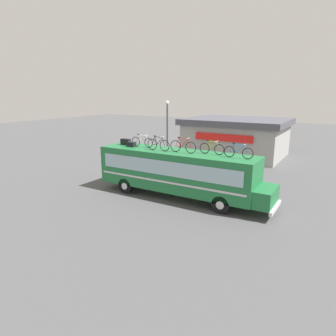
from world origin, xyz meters
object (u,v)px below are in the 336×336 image
(luggage_bag_1, at_px, (126,142))
(rooftop_bicycle_2, at_px, (158,144))
(luggage_bag_2, at_px, (131,144))
(rooftop_bicycle_4, at_px, (212,148))
(rooftop_bicycle_3, at_px, (183,146))
(rooftop_bicycle_5, at_px, (238,152))
(rooftop_bicycle_1, at_px, (142,142))
(bus, at_px, (178,171))
(street_lamp, at_px, (167,127))

(luggage_bag_1, bearing_deg, rooftop_bicycle_2, -10.97)
(luggage_bag_2, xyz_separation_m, rooftop_bicycle_4, (5.80, 0.44, 0.20))
(luggage_bag_1, xyz_separation_m, rooftop_bicycle_3, (4.90, -0.42, 0.19))
(rooftop_bicycle_4, bearing_deg, rooftop_bicycle_2, -169.07)
(rooftop_bicycle_4, bearing_deg, rooftop_bicycle_5, -9.13)
(rooftop_bicycle_1, distance_m, rooftop_bicycle_3, 3.37)
(bus, xyz_separation_m, rooftop_bicycle_4, (2.16, 0.28, 1.66))
(bus, relative_size, rooftop_bicycle_2, 7.03)
(rooftop_bicycle_2, bearing_deg, luggage_bag_2, 174.56)
(street_lamp, bearing_deg, luggage_bag_1, -84.91)
(rooftop_bicycle_1, bearing_deg, street_lamp, 107.43)
(rooftop_bicycle_3, height_order, rooftop_bicycle_4, rooftop_bicycle_3)
(rooftop_bicycle_1, bearing_deg, luggage_bag_2, -158.97)
(rooftop_bicycle_3, xyz_separation_m, rooftop_bicycle_4, (1.73, 0.46, -0.04))
(bus, distance_m, rooftop_bicycle_4, 2.74)
(luggage_bag_1, distance_m, rooftop_bicycle_2, 3.27)
(luggage_bag_2, height_order, street_lamp, street_lamp)
(rooftop_bicycle_4, xyz_separation_m, rooftop_bicycle_5, (1.74, -0.28, 0.00))
(luggage_bag_2, bearing_deg, bus, 2.43)
(rooftop_bicycle_3, bearing_deg, luggage_bag_1, 175.11)
(bus, bearing_deg, luggage_bag_1, 176.92)
(luggage_bag_2, distance_m, rooftop_bicycle_5, 7.55)
(bus, xyz_separation_m, rooftop_bicycle_2, (-1.27, -0.38, 1.69))
(rooftop_bicycle_3, xyz_separation_m, street_lamp, (-5.50, 7.14, 0.23))
(rooftop_bicycle_1, bearing_deg, bus, -2.35)
(rooftop_bicycle_2, xyz_separation_m, rooftop_bicycle_4, (3.43, 0.66, -0.03))
(bus, xyz_separation_m, rooftop_bicycle_3, (0.43, -0.18, 1.70))
(rooftop_bicycle_2, bearing_deg, rooftop_bicycle_3, 6.78)
(luggage_bag_2, bearing_deg, rooftop_bicycle_3, -0.34)
(rooftop_bicycle_3, height_order, street_lamp, street_lamp)
(luggage_bag_2, relative_size, rooftop_bicycle_5, 0.33)
(luggage_bag_2, height_order, rooftop_bicycle_1, rooftop_bicycle_1)
(bus, xyz_separation_m, luggage_bag_1, (-4.47, 0.24, 1.51))
(rooftop_bicycle_2, bearing_deg, rooftop_bicycle_4, 10.93)
(rooftop_bicycle_2, relative_size, rooftop_bicycle_5, 0.97)
(bus, relative_size, rooftop_bicycle_5, 6.83)
(bus, height_order, rooftop_bicycle_3, rooftop_bicycle_3)
(rooftop_bicycle_1, bearing_deg, luggage_bag_1, 175.55)
(luggage_bag_1, height_order, rooftop_bicycle_5, rooftop_bicycle_5)
(bus, height_order, rooftop_bicycle_1, rooftop_bicycle_1)
(rooftop_bicycle_1, relative_size, rooftop_bicycle_2, 1.05)
(luggage_bag_2, distance_m, street_lamp, 7.27)
(luggage_bag_2, height_order, rooftop_bicycle_4, rooftop_bicycle_4)
(rooftop_bicycle_4, relative_size, street_lamp, 0.26)
(street_lamp, bearing_deg, rooftop_bicycle_3, -52.37)
(rooftop_bicycle_3, bearing_deg, street_lamp, 127.63)
(rooftop_bicycle_5, bearing_deg, street_lamp, 142.23)
(luggage_bag_1, bearing_deg, rooftop_bicycle_4, 0.36)
(luggage_bag_2, xyz_separation_m, rooftop_bicycle_2, (2.37, -0.23, 0.23))
(street_lamp, bearing_deg, rooftop_bicycle_2, -62.61)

